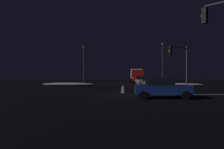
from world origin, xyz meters
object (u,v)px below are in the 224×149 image
object	(u,v)px
sedan_gray	(148,82)
sedan_red	(141,80)
streetlamp_left_far	(84,61)
box_truck	(137,75)
sedan_white	(141,81)
traffic_signal_ne	(179,59)
sedan_blue_crossing	(162,88)
streetlamp_right_far	(163,60)

from	to	relation	value
sedan_gray	sedan_red	xyz separation A→B (m)	(0.05, 12.50, 0.00)
sedan_red	streetlamp_left_far	distance (m)	15.12
sedan_gray	box_truck	xyz separation A→B (m)	(-0.38, 19.30, 0.91)
sedan_red	box_truck	bearing A→B (deg)	93.61
sedan_white	traffic_signal_ne	xyz separation A→B (m)	(4.00, -8.58, 3.02)
sedan_blue_crossing	sedan_gray	bearing A→B (deg)	88.11
streetlamp_right_far	sedan_gray	bearing A→B (deg)	-105.66
streetlamp_right_far	box_truck	bearing A→B (deg)	-175.18
sedan_white	streetlamp_right_far	distance (m)	15.71
sedan_red	box_truck	world-z (taller)	box_truck
sedan_red	traffic_signal_ne	world-z (taller)	traffic_signal_ne
sedan_gray	traffic_signal_ne	size ratio (longest dim) A/B	0.78
sedan_gray	sedan_blue_crossing	size ratio (longest dim) A/B	1.00
sedan_blue_crossing	streetlamp_right_far	size ratio (longest dim) A/B	0.48
traffic_signal_ne	sedan_red	bearing A→B (deg)	103.23
sedan_white	traffic_signal_ne	world-z (taller)	traffic_signal_ne
box_truck	sedan_gray	bearing A→B (deg)	-88.88
streetlamp_left_far	streetlamp_right_far	size ratio (longest dim) A/B	0.93
sedan_red	streetlamp_right_far	world-z (taller)	streetlamp_right_far
sedan_red	traffic_signal_ne	xyz separation A→B (m)	(3.56, -15.13, 3.02)
box_truck	sedan_blue_crossing	bearing A→B (deg)	-90.10
sedan_gray	sedan_blue_crossing	world-z (taller)	same
sedan_gray	box_truck	bearing A→B (deg)	91.12
sedan_blue_crossing	streetlamp_right_far	bearing A→B (deg)	79.70
box_truck	streetlamp_right_far	world-z (taller)	streetlamp_right_far
sedan_red	sedan_blue_crossing	size ratio (longest dim) A/B	1.00
sedan_gray	streetlamp_left_far	distance (m)	23.79
sedan_gray	traffic_signal_ne	distance (m)	5.39
sedan_gray	sedan_white	size ratio (longest dim) A/B	1.00
sedan_red	streetlamp_right_far	distance (m)	10.15
streetlamp_left_far	traffic_signal_ne	bearing A→B (deg)	-54.27
traffic_signal_ne	streetlamp_left_far	xyz separation A→B (m)	(-16.14, 22.44, 1.08)
sedan_gray	traffic_signal_ne	xyz separation A→B (m)	(3.61, -2.64, 3.02)
sedan_red	box_truck	size ratio (longest dim) A/B	0.52
box_truck	sedan_red	bearing A→B (deg)	-86.39
sedan_gray	sedan_blue_crossing	distance (m)	13.14
sedan_blue_crossing	traffic_signal_ne	world-z (taller)	traffic_signal_ne
streetlamp_left_far	sedan_white	bearing A→B (deg)	-48.78
streetlamp_left_far	streetlamp_right_far	bearing A→B (deg)	0.00
traffic_signal_ne	streetlamp_right_far	distance (m)	22.57
sedan_gray	sedan_blue_crossing	bearing A→B (deg)	-91.89
sedan_gray	streetlamp_left_far	bearing A→B (deg)	122.33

